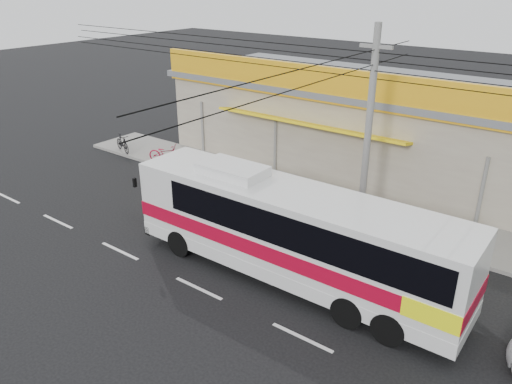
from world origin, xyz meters
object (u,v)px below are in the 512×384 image
coach_bus (296,230)px  motorbike_dark (122,143)px  motorbike_red (166,153)px  utility_pole (375,64)px

coach_bus → motorbike_dark: coach_bus is taller
motorbike_red → motorbike_dark: 3.27m
motorbike_dark → utility_pole: bearing=-74.6°
motorbike_red → motorbike_dark: bearing=72.1°
motorbike_dark → utility_pole: size_ratio=0.05×
coach_bus → utility_pole: bearing=86.8°
motorbike_red → motorbike_dark: size_ratio=1.13×
motorbike_dark → utility_pole: (15.04, -0.50, 5.93)m
utility_pole → motorbike_red: bearing=176.4°
coach_bus → motorbike_dark: (-14.83, 4.90, -1.25)m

